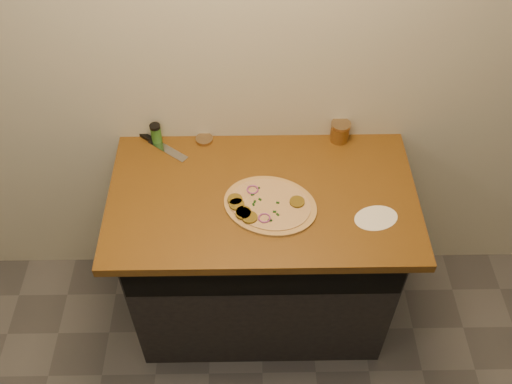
{
  "coord_description": "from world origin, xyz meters",
  "views": [
    {
      "loc": [
        -0.05,
        -0.05,
        2.55
      ],
      "look_at": [
        -0.03,
        1.38,
        0.95
      ],
      "focal_mm": 40.0,
      "sensor_mm": 36.0,
      "label": 1
    }
  ],
  "objects_px": {
    "chefs_knife": "(155,142)",
    "salsa_jar": "(340,131)",
    "pizza": "(268,205)",
    "spice_shaker": "(156,133)"
  },
  "relations": [
    {
      "from": "pizza",
      "to": "spice_shaker",
      "type": "xyz_separation_m",
      "value": [
        -0.46,
        0.37,
        0.04
      ]
    },
    {
      "from": "chefs_knife",
      "to": "salsa_jar",
      "type": "relative_size",
      "value": 2.71
    },
    {
      "from": "pizza",
      "to": "chefs_knife",
      "type": "bearing_deg",
      "value": 142.52
    },
    {
      "from": "salsa_jar",
      "to": "spice_shaker",
      "type": "height_order",
      "value": "same"
    },
    {
      "from": "spice_shaker",
      "to": "pizza",
      "type": "bearing_deg",
      "value": -38.83
    },
    {
      "from": "pizza",
      "to": "chefs_knife",
      "type": "relative_size",
      "value": 1.85
    },
    {
      "from": "pizza",
      "to": "salsa_jar",
      "type": "bearing_deg",
      "value": 49.97
    },
    {
      "from": "pizza",
      "to": "salsa_jar",
      "type": "distance_m",
      "value": 0.48
    },
    {
      "from": "chefs_knife",
      "to": "salsa_jar",
      "type": "height_order",
      "value": "salsa_jar"
    },
    {
      "from": "salsa_jar",
      "to": "spice_shaker",
      "type": "distance_m",
      "value": 0.77
    }
  ]
}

